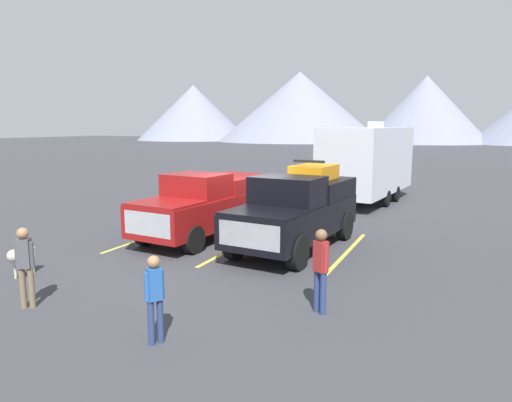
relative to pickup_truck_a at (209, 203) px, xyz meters
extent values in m
plane|color=#38383D|center=(1.51, -0.42, -1.10)|extent=(240.00, 240.00, 0.00)
cube|color=maroon|center=(-0.01, -0.13, -0.21)|extent=(2.49, 5.85, 0.97)
cube|color=maroon|center=(-0.20, -2.17, 0.31)|extent=(2.04, 1.76, 0.08)
cube|color=maroon|center=(-0.06, -0.64, 0.65)|extent=(1.99, 1.64, 0.76)
cube|color=slate|center=(-0.11, -1.23, 0.69)|extent=(1.76, 0.38, 0.57)
cube|color=maroon|center=(0.13, 1.40, 0.53)|extent=(2.18, 2.78, 0.52)
cube|color=silver|center=(-0.27, -2.94, -0.17)|extent=(1.69, 0.21, 0.68)
cylinder|color=black|center=(0.72, -2.14, -0.70)|extent=(0.35, 0.83, 0.81)
cylinder|color=black|center=(-1.10, -1.98, -0.70)|extent=(0.35, 0.83, 0.81)
cylinder|color=black|center=(1.07, 1.71, -0.70)|extent=(0.35, 0.83, 0.81)
cylinder|color=black|center=(-0.74, 1.88, -0.70)|extent=(0.35, 0.83, 0.81)
cube|color=black|center=(3.18, -0.43, -0.19)|extent=(2.54, 5.55, 0.92)
cube|color=black|center=(3.01, -2.36, 0.32)|extent=(2.10, 1.68, 0.08)
cube|color=black|center=(3.14, -0.91, 0.70)|extent=(2.05, 1.57, 0.85)
cube|color=slate|center=(3.09, -1.47, 0.74)|extent=(1.82, 0.40, 0.62)
cube|color=black|center=(3.32, 1.02, 0.56)|extent=(2.23, 2.65, 0.58)
cube|color=silver|center=(2.94, -3.08, -0.14)|extent=(1.75, 0.22, 0.65)
cylinder|color=black|center=(3.96, -2.34, -0.65)|extent=(0.36, 0.94, 0.92)
cylinder|color=black|center=(2.08, -2.17, -0.65)|extent=(0.36, 0.94, 0.92)
cylinder|color=black|center=(4.29, 1.31, -0.65)|extent=(0.36, 0.94, 0.92)
cylinder|color=black|center=(2.41, 1.48, -0.65)|extent=(0.36, 0.94, 0.92)
cube|color=orange|center=(3.32, 1.02, 1.08)|extent=(1.27, 1.68, 0.45)
cylinder|color=black|center=(3.73, 0.43, 1.07)|extent=(0.22, 0.45, 0.44)
cylinder|color=black|center=(2.81, 0.52, 1.07)|extent=(0.22, 0.45, 0.44)
cylinder|color=black|center=(3.83, 1.52, 1.07)|extent=(0.22, 0.45, 0.44)
cylinder|color=black|center=(2.91, 1.60, 1.07)|extent=(0.22, 0.45, 0.44)
cube|color=black|center=(3.28, 0.57, 1.45)|extent=(1.03, 0.17, 0.08)
cube|color=gold|center=(-1.72, -0.52, -1.10)|extent=(0.12, 5.50, 0.01)
cube|color=gold|center=(1.51, -0.52, -1.10)|extent=(0.12, 5.50, 0.01)
cube|color=gold|center=(4.73, -0.52, -1.10)|extent=(0.12, 5.50, 0.01)
cube|color=silver|center=(3.47, 9.11, 0.94)|extent=(3.36, 7.26, 3.03)
cube|color=brown|center=(2.17, 9.26, 1.09)|extent=(0.78, 6.70, 0.24)
cube|color=silver|center=(3.59, 10.15, 2.60)|extent=(0.68, 0.76, 0.30)
cube|color=#333333|center=(3.00, 5.03, -0.79)|extent=(0.26, 1.21, 0.12)
cylinder|color=black|center=(4.55, 8.14, -0.72)|extent=(0.30, 0.78, 0.76)
cylinder|color=black|center=(2.19, 8.41, -0.72)|extent=(0.30, 0.78, 0.76)
cylinder|color=black|center=(4.74, 9.81, -0.72)|extent=(0.30, 0.78, 0.76)
cylinder|color=black|center=(2.38, 10.08, -0.72)|extent=(0.30, 0.78, 0.76)
cylinder|color=navy|center=(3.09, -7.23, -0.72)|extent=(0.11, 0.11, 0.78)
cylinder|color=navy|center=(3.17, -7.10, -0.72)|extent=(0.11, 0.11, 0.78)
cube|color=#2659A5|center=(3.13, -7.17, -0.05)|extent=(0.27, 0.29, 0.55)
sphere|color=#9E704C|center=(3.13, -7.17, 0.33)|extent=(0.21, 0.21, 0.21)
cylinder|color=#2659A5|center=(3.06, -7.27, -0.08)|extent=(0.09, 0.09, 0.50)
cylinder|color=#2659A5|center=(3.20, -7.06, -0.08)|extent=(0.09, 0.09, 0.50)
cylinder|color=navy|center=(5.20, -4.72, -0.68)|extent=(0.12, 0.12, 0.85)
cylinder|color=navy|center=(5.35, -4.81, -0.68)|extent=(0.12, 0.12, 0.85)
cube|color=maroon|center=(5.27, -4.77, 0.05)|extent=(0.31, 0.29, 0.60)
sphere|color=brown|center=(5.27, -4.77, 0.47)|extent=(0.23, 0.23, 0.23)
cylinder|color=maroon|center=(5.15, -4.70, 0.02)|extent=(0.10, 0.10, 0.54)
cylinder|color=maroon|center=(5.39, -4.83, 0.02)|extent=(0.10, 0.10, 0.54)
cylinder|color=#726047|center=(-0.11, -6.91, -0.68)|extent=(0.12, 0.12, 0.84)
cylinder|color=#726047|center=(-0.26, -7.00, -0.68)|extent=(0.12, 0.12, 0.84)
cube|color=#4C4C51|center=(-0.19, -6.96, 0.03)|extent=(0.31, 0.29, 0.59)
sphere|color=#9E704C|center=(-0.19, -6.96, 0.44)|extent=(0.23, 0.23, 0.23)
cylinder|color=#4C4C51|center=(-0.07, -6.89, 0.00)|extent=(0.10, 0.10, 0.53)
cylinder|color=#4C4C51|center=(-0.30, -7.02, 0.00)|extent=(0.10, 0.10, 0.53)
cube|color=beige|center=(-2.01, -5.57, -0.60)|extent=(0.44, 0.71, 0.27)
sphere|color=beige|center=(-1.89, -5.92, -0.49)|extent=(0.29, 0.29, 0.29)
cylinder|color=beige|center=(-2.12, -5.21, -0.55)|extent=(0.09, 0.16, 0.20)
cylinder|color=beige|center=(-1.86, -5.76, -0.92)|extent=(0.06, 0.06, 0.37)
cylinder|color=beige|center=(-2.01, -5.81, -0.92)|extent=(0.06, 0.06, 0.37)
cylinder|color=beige|center=(-2.00, -5.32, -0.92)|extent=(0.06, 0.06, 0.37)
cylinder|color=beige|center=(-2.16, -5.37, -0.92)|extent=(0.06, 0.06, 0.37)
cone|color=gray|center=(-57.43, 91.05, 5.94)|extent=(29.18, 29.18, 14.09)
cone|color=gray|center=(-29.04, 92.88, 7.04)|extent=(38.90, 38.90, 16.28)
cone|color=gray|center=(-0.74, 93.17, 6.01)|extent=(26.32, 26.32, 14.24)
camera|label=1|loc=(7.69, -13.12, 2.54)|focal=32.30mm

